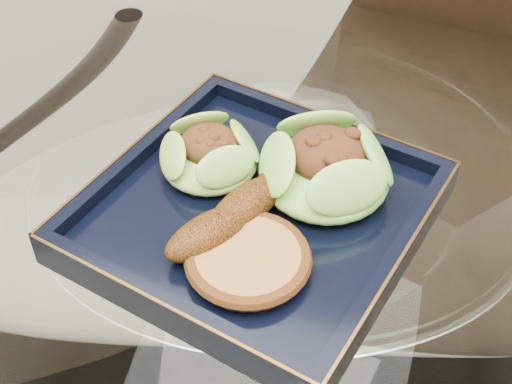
% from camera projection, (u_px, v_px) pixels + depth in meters
% --- Properties ---
extents(dining_table, '(1.13, 1.13, 0.77)m').
position_uv_depth(dining_table, '(276.00, 317.00, 0.76)').
color(dining_table, white).
rests_on(dining_table, ground).
extents(dining_chair, '(0.48, 0.48, 1.03)m').
position_uv_depth(dining_chair, '(460.00, 158.00, 0.99)').
color(dining_chair, black).
rests_on(dining_chair, ground).
extents(navy_plate, '(0.33, 0.33, 0.02)m').
position_uv_depth(navy_plate, '(256.00, 217.00, 0.63)').
color(navy_plate, black).
rests_on(navy_plate, dining_table).
extents(lettuce_wrap_left, '(0.11, 0.11, 0.03)m').
position_uv_depth(lettuce_wrap_left, '(210.00, 157.00, 0.65)').
color(lettuce_wrap_left, '#69A530').
rests_on(lettuce_wrap_left, navy_plate).
extents(lettuce_wrap_right, '(0.13, 0.13, 0.04)m').
position_uv_depth(lettuce_wrap_right, '(325.00, 171.00, 0.63)').
color(lettuce_wrap_right, '#5F9E2D').
rests_on(lettuce_wrap_right, navy_plate).
extents(roasted_plantain, '(0.10, 0.16, 0.03)m').
position_uv_depth(roasted_plantain, '(247.00, 205.00, 0.60)').
color(roasted_plantain, '#60300A').
rests_on(roasted_plantain, navy_plate).
extents(crumb_patty, '(0.11, 0.11, 0.02)m').
position_uv_depth(crumb_patty, '(248.00, 261.00, 0.57)').
color(crumb_patty, '#BC793E').
rests_on(crumb_patty, navy_plate).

